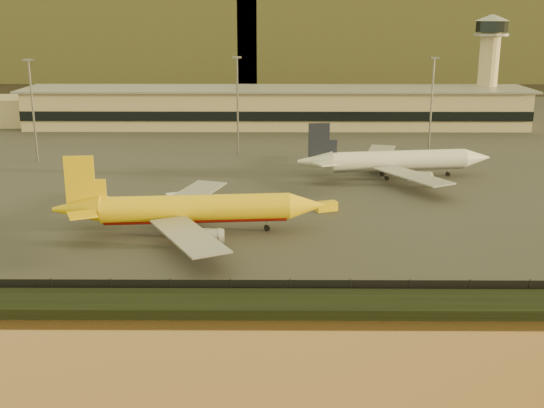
% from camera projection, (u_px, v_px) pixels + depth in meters
% --- Properties ---
extents(ground, '(900.00, 900.00, 0.00)m').
position_uv_depth(ground, '(275.00, 262.00, 103.90)').
color(ground, black).
rests_on(ground, ground).
extents(embankment, '(320.00, 7.00, 1.40)m').
position_uv_depth(embankment, '(275.00, 304.00, 87.36)').
color(embankment, black).
rests_on(embankment, ground).
extents(tarmac, '(320.00, 220.00, 0.20)m').
position_uv_depth(tarmac, '(276.00, 144.00, 195.23)').
color(tarmac, '#2D2D2D').
rests_on(tarmac, ground).
extents(perimeter_fence, '(300.00, 0.05, 2.20)m').
position_uv_depth(perimeter_fence, '(275.00, 288.00, 91.04)').
color(perimeter_fence, black).
rests_on(perimeter_fence, tarmac).
extents(terminal_building, '(202.00, 25.00, 12.60)m').
position_uv_depth(terminal_building, '(232.00, 108.00, 223.02)').
color(terminal_building, tan).
rests_on(terminal_building, tarmac).
extents(control_tower, '(11.20, 11.20, 35.50)m').
position_uv_depth(control_tower, '(489.00, 59.00, 223.51)').
color(control_tower, tan).
rests_on(control_tower, tarmac).
extents(apron_light_masts, '(152.20, 12.20, 25.40)m').
position_uv_depth(apron_light_masts, '(335.00, 98.00, 171.63)').
color(apron_light_masts, slate).
rests_on(apron_light_masts, tarmac).
extents(distant_hills, '(470.00, 160.00, 70.00)m').
position_uv_depth(distant_hills, '(243.00, 20.00, 422.41)').
color(distant_hills, brown).
rests_on(distant_hills, ground).
extents(dhl_cargo_jet, '(46.18, 45.04, 13.79)m').
position_uv_depth(dhl_cargo_jet, '(191.00, 210.00, 115.87)').
color(dhl_cargo_jet, yellow).
rests_on(dhl_cargo_jet, tarmac).
extents(white_narrowbody_jet, '(45.09, 43.61, 12.96)m').
position_uv_depth(white_narrowbody_jet, '(395.00, 161.00, 154.30)').
color(white_narrowbody_jet, silver).
rests_on(white_narrowbody_jet, tarmac).
extents(gse_vehicle_yellow, '(4.36, 3.01, 1.80)m').
position_uv_depth(gse_vehicle_yellow, '(327.00, 206.00, 129.51)').
color(gse_vehicle_yellow, yellow).
rests_on(gse_vehicle_yellow, tarmac).
extents(gse_vehicle_white, '(3.80, 2.80, 1.56)m').
position_uv_depth(gse_vehicle_white, '(175.00, 197.00, 136.42)').
color(gse_vehicle_white, silver).
rests_on(gse_vehicle_white, tarmac).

